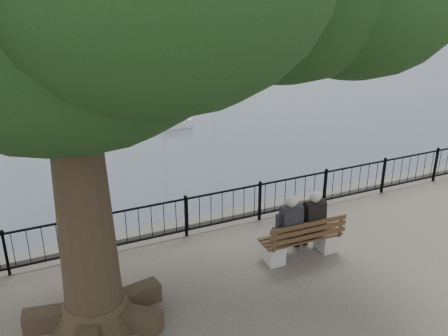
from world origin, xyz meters
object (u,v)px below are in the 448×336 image
person_left (287,228)px  person_right (310,223)px  lion_monument (56,14)px  bench (302,243)px

person_left → person_right: size_ratio=1.00×
person_left → lion_monument: (1.31, 49.25, 0.60)m
person_right → lion_monument: size_ratio=0.17×
person_right → lion_monument: bearing=89.2°
person_left → person_right: 0.58m
person_left → person_right: same height
bench → person_left: 0.52m
bench → lion_monument: 49.39m
person_right → lion_monument: lion_monument is taller
person_left → person_right: bearing=-1.6°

